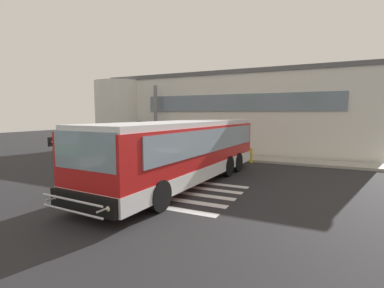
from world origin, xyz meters
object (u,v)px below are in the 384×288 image
(passenger_by_doorway, at_px, (171,141))
(safety_bollard_yellow, at_px, (251,156))
(passenger_near_column, at_px, (160,139))
(entry_support_column, at_px, (156,118))
(bus_main_foreground, at_px, (184,153))

(passenger_by_doorway, relative_size, safety_bollard_yellow, 1.86)
(passenger_by_doorway, bearing_deg, passenger_near_column, 163.98)
(entry_support_column, relative_size, bus_main_foreground, 0.45)
(entry_support_column, bearing_deg, passenger_near_column, -42.56)
(passenger_near_column, xyz_separation_m, passenger_by_doorway, (1.22, -0.35, -0.03))
(entry_support_column, xyz_separation_m, safety_bollard_yellow, (8.07, -1.80, -2.24))
(passenger_near_column, relative_size, safety_bollard_yellow, 1.86)
(passenger_by_doorway, bearing_deg, entry_support_column, 151.83)
(passenger_near_column, distance_m, safety_bollard_yellow, 7.38)
(passenger_by_doorway, distance_m, safety_bollard_yellow, 6.13)
(passenger_near_column, height_order, safety_bollard_yellow, passenger_near_column)
(passenger_by_doorway, xyz_separation_m, safety_bollard_yellow, (6.05, -0.72, -0.63))
(bus_main_foreground, bearing_deg, safety_bollard_yellow, 77.81)
(passenger_near_column, bearing_deg, entry_support_column, 137.44)
(entry_support_column, bearing_deg, bus_main_foreground, -50.80)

